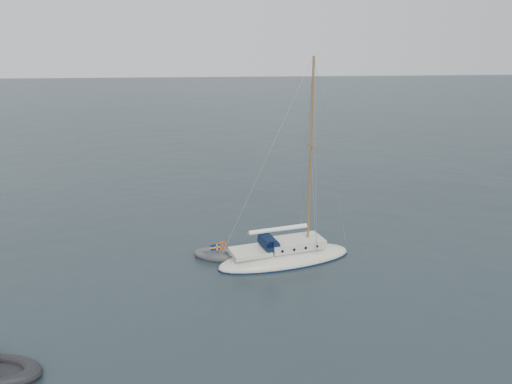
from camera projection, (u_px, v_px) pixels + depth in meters
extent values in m
plane|color=black|center=(262.00, 255.00, 30.42)|extent=(300.00, 300.00, 0.00)
ellipsoid|color=white|center=(285.00, 259.00, 29.58)|extent=(8.21, 2.56, 1.37)
cube|color=silver|center=(296.00, 244.00, 29.36)|extent=(3.29, 1.73, 0.50)
cube|color=white|center=(248.00, 248.00, 29.13)|extent=(2.19, 1.73, 0.23)
cylinder|color=#0A1733|center=(268.00, 241.00, 29.12)|extent=(0.88, 1.51, 0.88)
cube|color=#0A1733|center=(265.00, 238.00, 29.05)|extent=(0.41, 1.51, 0.37)
cylinder|color=olive|center=(313.00, 157.00, 27.91)|extent=(0.14, 0.14, 10.95)
cylinder|color=olive|center=(313.00, 148.00, 27.75)|extent=(0.05, 2.01, 0.05)
cylinder|color=olive|center=(278.00, 229.00, 28.97)|extent=(3.83, 0.09, 0.09)
cylinder|color=white|center=(278.00, 228.00, 28.95)|extent=(3.56, 0.26, 0.26)
cylinder|color=#9C9CA4|center=(223.00, 243.00, 28.87)|extent=(0.04, 2.01, 0.04)
torus|color=#F53800|center=(222.00, 239.00, 29.39)|extent=(0.49, 0.09, 0.49)
cylinder|color=olive|center=(218.00, 245.00, 28.87)|extent=(0.03, 0.03, 0.82)
cube|color=#0B1359|center=(213.00, 240.00, 28.76)|extent=(0.55, 0.02, 0.35)
cube|color=#EFA200|center=(213.00, 240.00, 28.76)|extent=(0.57, 0.03, 0.08)
cube|color=#EFA200|center=(214.00, 240.00, 28.77)|extent=(0.08, 0.03, 0.37)
cylinder|color=black|center=(274.00, 239.00, 30.08)|extent=(0.16, 0.05, 0.16)
cylinder|color=black|center=(278.00, 251.00, 28.41)|extent=(0.16, 0.05, 0.16)
cylinder|color=black|center=(286.00, 239.00, 30.15)|extent=(0.16, 0.05, 0.16)
cylinder|color=black|center=(291.00, 250.00, 28.48)|extent=(0.16, 0.05, 0.16)
cylinder|color=black|center=(298.00, 238.00, 30.22)|extent=(0.16, 0.05, 0.16)
cylinder|color=black|center=(303.00, 250.00, 28.55)|extent=(0.16, 0.05, 0.16)
cylinder|color=black|center=(310.00, 238.00, 30.29)|extent=(0.16, 0.05, 0.16)
cylinder|color=black|center=(316.00, 249.00, 28.63)|extent=(0.16, 0.05, 0.16)
cube|color=#4F5055|center=(217.00, 256.00, 30.03)|extent=(1.85, 0.76, 0.11)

